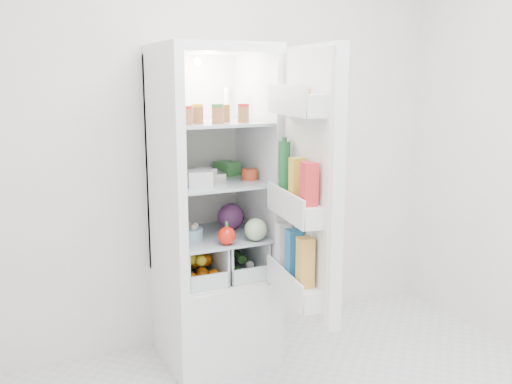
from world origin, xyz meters
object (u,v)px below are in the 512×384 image
refrigerator (211,246)px  red_cabbage (231,216)px  fridge_door (306,188)px  mushroom_bowl (190,234)px

refrigerator → red_cabbage: 0.20m
refrigerator → fridge_door: refrigerator is taller
red_cabbage → fridge_door: size_ratio=0.12×
red_cabbage → fridge_door: 0.70m
red_cabbage → fridge_door: fridge_door is taller
mushroom_bowl → fridge_door: 0.74m
refrigerator → red_cabbage: (0.13, 0.00, 0.16)m
red_cabbage → mushroom_bowl: red_cabbage is taller
fridge_door → refrigerator: bearing=30.5°
refrigerator → mushroom_bowl: 0.23m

